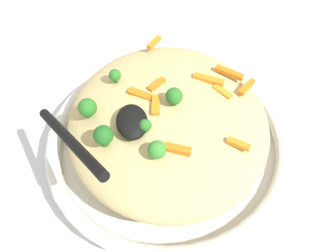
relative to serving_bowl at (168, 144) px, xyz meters
The scene contains 20 objects.
ground_plane 0.03m from the serving_bowl, ahead, with size 2.40×2.40×0.00m, color silver.
serving_bowl is the anchor object (origin of this frame).
pasta_mound 0.05m from the serving_bowl, ahead, with size 0.30×0.28×0.08m, color #D1BA7A.
carrot_piece_0 0.14m from the serving_bowl, 116.37° to the left, with size 0.04×0.01×0.01m, color orange.
carrot_piece_1 0.16m from the serving_bowl, behind, with size 0.03×0.01×0.01m, color orange.
carrot_piece_2 0.14m from the serving_bowl, 46.44° to the left, with size 0.03×0.01×0.01m, color orange.
carrot_piece_3 0.12m from the serving_bowl, 120.25° to the left, with size 0.04×0.01×0.01m, color orange.
carrot_piece_4 0.15m from the serving_bowl, 98.53° to the left, with size 0.03×0.01×0.01m, color orange.
carrot_piece_5 0.12m from the serving_bowl, ahead, with size 0.03×0.01×0.01m, color orange.
carrot_piece_6 0.10m from the serving_bowl, 84.66° to the right, with size 0.03×0.01×0.01m, color orange.
carrot_piece_7 0.10m from the serving_bowl, 165.71° to the right, with size 0.03×0.01×0.01m, color orange.
carrot_piece_8 0.12m from the serving_bowl, 100.65° to the left, with size 0.03×0.01×0.01m, color orange.
carrot_piece_9 0.10m from the serving_bowl, 126.18° to the right, with size 0.04×0.01×0.01m, color orange.
broccoli_floret_0 0.11m from the serving_bowl, 43.93° to the right, with size 0.02×0.02×0.02m.
broccoli_floret_1 0.14m from the serving_bowl, 93.19° to the right, with size 0.02×0.02×0.03m.
broccoli_floret_2 0.13m from the serving_bowl, 19.13° to the right, with size 0.02×0.02×0.03m.
broccoli_floret_3 0.14m from the serving_bowl, 63.31° to the right, with size 0.02×0.02×0.03m.
broccoli_floret_4 0.13m from the serving_bowl, 132.67° to the right, with size 0.02×0.02×0.02m.
broccoli_floret_5 0.11m from the serving_bowl, 108.63° to the left, with size 0.02×0.02×0.03m.
serving_spoon 0.14m from the serving_bowl, 62.73° to the right, with size 0.15×0.14×0.08m.
Camera 1 is at (0.30, -0.05, 0.49)m, focal length 38.75 mm.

